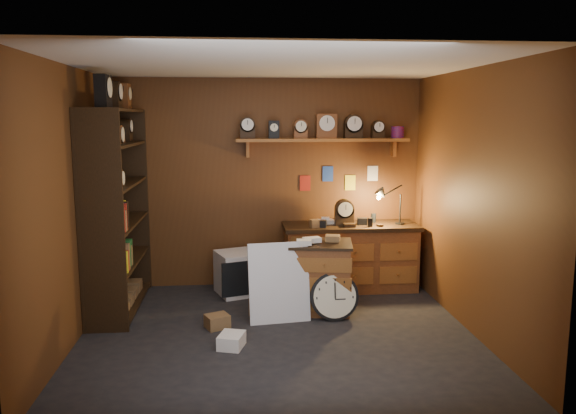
{
  "coord_description": "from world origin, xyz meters",
  "views": [
    {
      "loc": [
        -0.39,
        -5.48,
        2.2
      ],
      "look_at": [
        0.14,
        0.35,
        1.27
      ],
      "focal_mm": 35.0,
      "sensor_mm": 36.0,
      "label": 1
    }
  ],
  "objects_px": {
    "shelving_unit": "(114,202)",
    "workbench": "(350,253)",
    "low_cabinet": "(320,274)",
    "big_round_clock": "(334,296)"
  },
  "relations": [
    {
      "from": "shelving_unit",
      "to": "workbench",
      "type": "xyz_separation_m",
      "value": [
        2.84,
        0.49,
        -0.78
      ]
    },
    {
      "from": "workbench",
      "to": "shelving_unit",
      "type": "bearing_deg",
      "value": -170.13
    },
    {
      "from": "workbench",
      "to": "big_round_clock",
      "type": "xyz_separation_m",
      "value": [
        -0.4,
        -1.11,
        -0.21
      ]
    },
    {
      "from": "shelving_unit",
      "to": "low_cabinet",
      "type": "bearing_deg",
      "value": -7.51
    },
    {
      "from": "low_cabinet",
      "to": "big_round_clock",
      "type": "bearing_deg",
      "value": -61.0
    },
    {
      "from": "low_cabinet",
      "to": "big_round_clock",
      "type": "distance_m",
      "value": 0.37
    },
    {
      "from": "workbench",
      "to": "low_cabinet",
      "type": "xyz_separation_m",
      "value": [
        -0.51,
        -0.8,
        -0.04
      ]
    },
    {
      "from": "big_round_clock",
      "to": "workbench",
      "type": "bearing_deg",
      "value": 70.27
    },
    {
      "from": "shelving_unit",
      "to": "big_round_clock",
      "type": "relative_size",
      "value": 4.83
    },
    {
      "from": "shelving_unit",
      "to": "big_round_clock",
      "type": "height_order",
      "value": "shelving_unit"
    }
  ]
}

